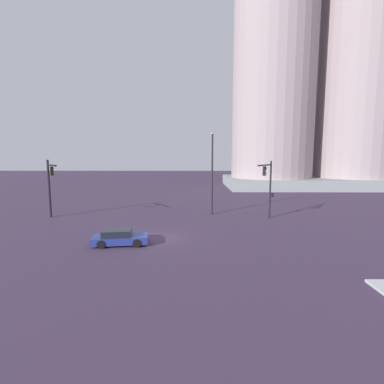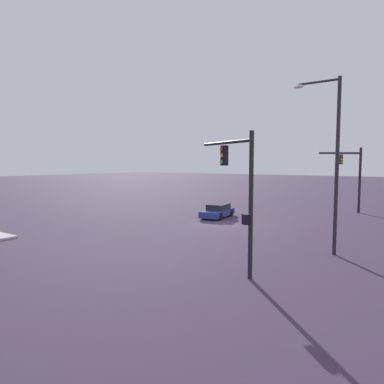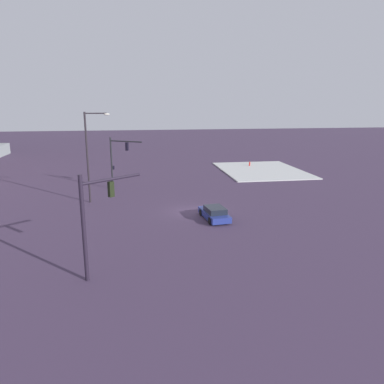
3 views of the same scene
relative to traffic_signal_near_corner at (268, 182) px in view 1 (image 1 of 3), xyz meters
name	(u,v)px [view 1 (image 1 of 3)]	position (x,y,z in m)	size (l,w,h in m)	color
ground_plane	(158,238)	(-10.97, -7.30, -4.10)	(225.31, 225.31, 0.00)	#3B2C44
traffic_signal_near_corner	(268,182)	(0.00, 0.00, 0.00)	(2.67, 3.81, 6.32)	black
traffic_signal_opposite_side	(50,181)	(-23.65, 0.46, 0.02)	(2.70, 3.49, 6.44)	black
streetlamp_curved_arm	(212,168)	(-5.84, 2.56, 1.32)	(0.43, 2.61, 9.47)	black
highrise_twin_tower	(320,17)	(18.33, 33.31, 31.49)	(37.86, 19.23, 71.65)	gray
sedan_car_approaching	(120,237)	(-13.69, -9.02, -3.53)	(4.41, 2.30, 1.21)	navy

